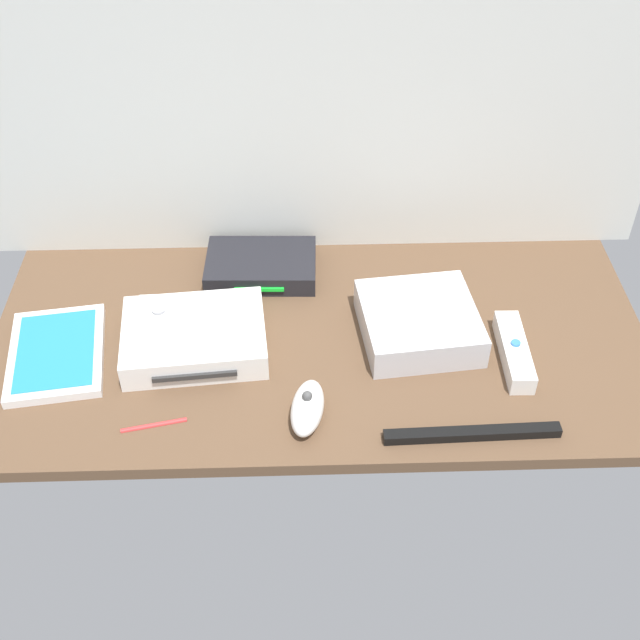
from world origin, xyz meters
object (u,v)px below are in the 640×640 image
object	(u,v)px
game_console	(194,337)
sensor_bar	(472,433)
remote_classic_pad	(187,315)
remote_wand	(514,351)
remote_nunchuk	(307,408)
game_case	(56,353)
stylus_pen	(154,424)
network_router	(261,266)
mini_computer	(419,322)

from	to	relation	value
game_console	sensor_bar	xyz separation A→B (cm)	(38.64, -18.57, -1.50)
remote_classic_pad	sensor_bar	size ratio (longest dim) A/B	0.61
remote_wand	remote_nunchuk	size ratio (longest dim) A/B	1.40
game_case	stylus_pen	size ratio (longest dim) A/B	2.30
remote_wand	game_case	bearing A→B (deg)	178.99
remote_nunchuk	stylus_pen	world-z (taller)	remote_nunchuk
game_console	stylus_pen	size ratio (longest dim) A/B	2.48
game_console	remote_nunchuk	world-z (taller)	remote_nunchuk
network_router	stylus_pen	size ratio (longest dim) A/B	2.04
game_console	network_router	xyz separation A→B (cm)	(9.51, 17.59, -0.50)
mini_computer	stylus_pen	size ratio (longest dim) A/B	2.08
game_console	mini_computer	distance (cm)	33.81
remote_nunchuk	remote_classic_pad	size ratio (longest dim) A/B	0.73
remote_wand	sensor_bar	size ratio (longest dim) A/B	0.62
game_console	remote_wand	bearing A→B (deg)	-9.65
game_console	remote_classic_pad	distance (cm)	3.63
mini_computer	sensor_bar	world-z (taller)	mini_computer
mini_computer	game_case	bearing A→B (deg)	-176.65
sensor_bar	remote_classic_pad	bearing A→B (deg)	151.59
remote_classic_pad	mini_computer	bearing A→B (deg)	-0.69
game_console	remote_classic_pad	size ratio (longest dim) A/B	1.53
remote_nunchuk	sensor_bar	size ratio (longest dim) A/B	0.44
game_case	remote_nunchuk	distance (cm)	39.31
mini_computer	sensor_bar	size ratio (longest dim) A/B	0.78
game_console	remote_wand	size ratio (longest dim) A/B	1.50
remote_wand	mini_computer	bearing A→B (deg)	158.35
sensor_bar	stylus_pen	distance (cm)	43.26
network_router	remote_wand	size ratio (longest dim) A/B	1.24
remote_classic_pad	remote_wand	bearing A→B (deg)	-7.59
game_console	sensor_bar	world-z (taller)	game_console
mini_computer	network_router	bearing A→B (deg)	147.01
remote_classic_pad	stylus_pen	distance (cm)	17.73
network_router	game_case	bearing A→B (deg)	-145.97
game_case	sensor_bar	bearing A→B (deg)	-24.37
remote_nunchuk	mini_computer	bearing A→B (deg)	53.26
sensor_bar	stylus_pen	bearing A→B (deg)	173.93
game_console	remote_wand	distance (cm)	47.40
remote_wand	sensor_bar	bearing A→B (deg)	-119.11
remote_wand	remote_classic_pad	xyz separation A→B (cm)	(-48.17, 5.19, 3.90)
game_console	remote_nunchuk	xyz separation A→B (cm)	(16.57, -14.45, -0.16)
game_console	remote_wand	xyz separation A→B (cm)	(47.24, -3.79, -0.69)
game_console	game_case	size ratio (longest dim) A/B	1.08
network_router	stylus_pen	bearing A→B (deg)	-111.32
sensor_bar	game_console	bearing A→B (deg)	152.70
game_case	sensor_bar	size ratio (longest dim) A/B	0.86
game_case	network_router	xyz separation A→B (cm)	(29.98, 18.91, 0.94)
network_router	remote_nunchuk	distance (cm)	32.81
game_console	stylus_pen	bearing A→B (deg)	-111.48
game_case	game_console	bearing A→B (deg)	-4.41
game_console	network_router	bearing A→B (deg)	56.53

